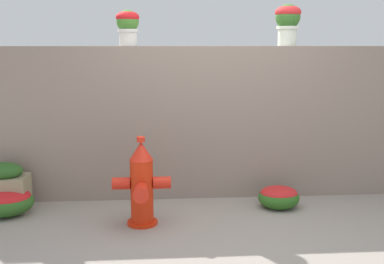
{
  "coord_description": "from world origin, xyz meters",
  "views": [
    {
      "loc": [
        -0.59,
        -3.96,
        1.73
      ],
      "look_at": [
        -0.23,
        1.09,
        0.78
      ],
      "focal_mm": 44.06,
      "sensor_mm": 36.0,
      "label": 1
    }
  ],
  "objects_px": {
    "flower_bush_right": "(279,196)",
    "fire_hydrant": "(142,185)",
    "planter_box": "(3,188)",
    "potted_plant_1": "(128,24)",
    "potted_plant_2": "(288,20)",
    "flower_bush_left": "(5,201)"
  },
  "relations": [
    {
      "from": "fire_hydrant",
      "to": "planter_box",
      "type": "height_order",
      "value": "fire_hydrant"
    },
    {
      "from": "flower_bush_right",
      "to": "fire_hydrant",
      "type": "bearing_deg",
      "value": -165.08
    },
    {
      "from": "flower_bush_right",
      "to": "potted_plant_2",
      "type": "bearing_deg",
      "value": 71.67
    },
    {
      "from": "flower_bush_right",
      "to": "planter_box",
      "type": "distance_m",
      "value": 2.91
    },
    {
      "from": "potted_plant_2",
      "to": "planter_box",
      "type": "height_order",
      "value": "potted_plant_2"
    },
    {
      "from": "potted_plant_1",
      "to": "flower_bush_right",
      "type": "distance_m",
      "value": 2.47
    },
    {
      "from": "fire_hydrant",
      "to": "planter_box",
      "type": "distance_m",
      "value": 1.55
    },
    {
      "from": "fire_hydrant",
      "to": "flower_bush_right",
      "type": "distance_m",
      "value": 1.52
    },
    {
      "from": "potted_plant_1",
      "to": "fire_hydrant",
      "type": "xyz_separation_m",
      "value": [
        0.15,
        -0.91,
        -1.55
      ]
    },
    {
      "from": "potted_plant_1",
      "to": "planter_box",
      "type": "distance_m",
      "value": 2.18
    },
    {
      "from": "flower_bush_left",
      "to": "flower_bush_right",
      "type": "relative_size",
      "value": 1.33
    },
    {
      "from": "potted_plant_1",
      "to": "planter_box",
      "type": "xyz_separation_m",
      "value": [
        -1.31,
        -0.4,
        -1.69
      ]
    },
    {
      "from": "potted_plant_2",
      "to": "flower_bush_left",
      "type": "xyz_separation_m",
      "value": [
        -3.03,
        -0.5,
        -1.85
      ]
    },
    {
      "from": "potted_plant_1",
      "to": "flower_bush_left",
      "type": "relative_size",
      "value": 0.66
    },
    {
      "from": "potted_plant_1",
      "to": "flower_bush_left",
      "type": "xyz_separation_m",
      "value": [
        -1.27,
        -0.52,
        -1.8
      ]
    },
    {
      "from": "flower_bush_left",
      "to": "planter_box",
      "type": "xyz_separation_m",
      "value": [
        -0.04,
        0.12,
        0.11
      ]
    },
    {
      "from": "potted_plant_2",
      "to": "planter_box",
      "type": "bearing_deg",
      "value": -172.96
    },
    {
      "from": "planter_box",
      "to": "potted_plant_2",
      "type": "bearing_deg",
      "value": 7.04
    },
    {
      "from": "fire_hydrant",
      "to": "flower_bush_left",
      "type": "relative_size",
      "value": 1.49
    },
    {
      "from": "potted_plant_2",
      "to": "flower_bush_left",
      "type": "bearing_deg",
      "value": -170.7
    },
    {
      "from": "flower_bush_right",
      "to": "planter_box",
      "type": "relative_size",
      "value": 0.85
    },
    {
      "from": "flower_bush_left",
      "to": "potted_plant_1",
      "type": "bearing_deg",
      "value": 22.25
    }
  ]
}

